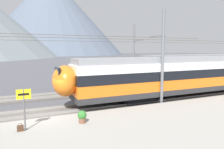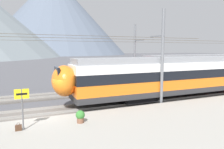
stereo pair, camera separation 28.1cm
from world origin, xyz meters
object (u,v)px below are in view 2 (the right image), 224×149
(train_near_platform, at_px, (209,73))
(handbag_near_sign, at_px, (18,128))
(potted_plant_platform_edge, at_px, (80,116))
(catenary_mast_mid, at_px, (161,57))
(catenary_mast_far_side, at_px, (135,54))
(platform_sign, at_px, (22,100))

(train_near_platform, height_order, handbag_near_sign, train_near_platform)
(handbag_near_sign, xyz_separation_m, potted_plant_platform_edge, (3.22, -0.11, 0.25))
(catenary_mast_mid, xyz_separation_m, potted_plant_platform_edge, (-7.18, -2.39, -3.18))
(handbag_near_sign, bearing_deg, catenary_mast_mid, 12.39)
(catenary_mast_far_side, distance_m, handbag_near_sign, 17.22)
(train_near_platform, distance_m, handbag_near_sign, 17.65)
(train_near_platform, bearing_deg, potted_plant_platform_edge, -164.65)
(train_near_platform, distance_m, potted_plant_platform_edge, 14.54)
(catenary_mast_mid, height_order, handbag_near_sign, catenary_mast_mid)
(catenary_mast_far_side, bearing_deg, train_near_platform, -59.19)
(platform_sign, bearing_deg, catenary_mast_far_side, 40.79)
(catenary_mast_mid, distance_m, potted_plant_platform_edge, 8.21)
(handbag_near_sign, bearing_deg, train_near_platform, 12.24)
(catenary_mast_far_side, xyz_separation_m, platform_sign, (-12.65, -10.92, -1.98))
(catenary_mast_mid, height_order, catenary_mast_far_side, catenary_mast_mid)
(catenary_mast_far_side, bearing_deg, potted_plant_platform_edge, -131.30)
(catenary_mast_far_side, relative_size, platform_sign, 22.41)
(potted_plant_platform_edge, bearing_deg, platform_sign, 178.31)
(train_near_platform, distance_m, catenary_mast_far_side, 8.53)
(train_near_platform, height_order, catenary_mast_far_side, catenary_mast_far_side)
(handbag_near_sign, height_order, potted_plant_platform_edge, potted_plant_platform_edge)
(train_near_platform, xyz_separation_m, catenary_mast_far_side, (-4.28, 7.18, 1.72))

